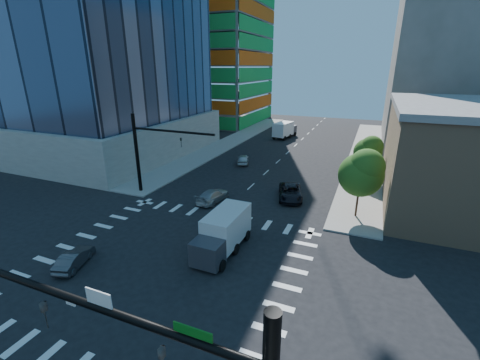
% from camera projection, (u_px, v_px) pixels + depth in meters
% --- Properties ---
extents(ground, '(160.00, 160.00, 0.00)m').
position_uv_depth(ground, '(166.00, 265.00, 23.90)').
color(ground, black).
rests_on(ground, ground).
extents(road_markings, '(20.00, 20.00, 0.01)m').
position_uv_depth(road_markings, '(166.00, 265.00, 23.90)').
color(road_markings, silver).
rests_on(road_markings, ground).
extents(sidewalk_ne, '(5.00, 60.00, 0.15)m').
position_uv_depth(sidewalk_ne, '(366.00, 154.00, 54.21)').
color(sidewalk_ne, gray).
rests_on(sidewalk_ne, ground).
extents(sidewalk_nw, '(5.00, 60.00, 0.15)m').
position_uv_depth(sidewalk_nw, '(231.00, 141.00, 63.22)').
color(sidewalk_nw, gray).
rests_on(sidewalk_nw, ground).
extents(construction_building, '(25.16, 34.50, 70.60)m').
position_uv_depth(construction_building, '(211.00, 21.00, 79.50)').
color(construction_building, slate).
rests_on(construction_building, ground).
extents(bg_building_ne, '(24.00, 30.00, 28.00)m').
position_uv_depth(bg_building_ne, '(466.00, 66.00, 57.39)').
color(bg_building_ne, '#635F59').
rests_on(bg_building_ne, ground).
extents(signal_mast_nw, '(10.20, 0.40, 9.00)m').
position_uv_depth(signal_mast_nw, '(147.00, 147.00, 35.69)').
color(signal_mast_nw, black).
rests_on(signal_mast_nw, sidewalk_nw).
extents(tree_south, '(4.16, 4.16, 6.82)m').
position_uv_depth(tree_south, '(363.00, 172.00, 29.89)').
color(tree_south, '#382316').
rests_on(tree_south, sidewalk_ne).
extents(tree_north, '(3.54, 3.52, 5.78)m').
position_uv_depth(tree_north, '(369.00, 150.00, 40.47)').
color(tree_north, '#382316').
rests_on(tree_north, sidewalk_ne).
extents(car_nb_far, '(3.85, 5.83, 1.49)m').
position_uv_depth(car_nb_far, '(290.00, 192.00, 35.78)').
color(car_nb_far, black).
rests_on(car_nb_far, ground).
extents(car_sb_near, '(2.34, 4.84, 1.36)m').
position_uv_depth(car_sb_near, '(213.00, 196.00, 35.02)').
color(car_sb_near, '#B6B6B6').
rests_on(car_sb_near, ground).
extents(car_sb_mid, '(2.92, 4.47, 1.42)m').
position_uv_depth(car_sb_mid, '(243.00, 159.00, 48.71)').
color(car_sb_mid, silver).
rests_on(car_sb_mid, ground).
extents(car_sb_cross, '(2.33, 3.91, 1.22)m').
position_uv_depth(car_sb_cross, '(74.00, 259.00, 23.63)').
color(car_sb_cross, '#424246').
rests_on(car_sb_cross, ground).
extents(box_truck_near, '(2.62, 6.00, 3.13)m').
position_uv_depth(box_truck_near, '(221.00, 237.00, 25.14)').
color(box_truck_near, black).
rests_on(box_truck_near, ground).
extents(box_truck_far, '(3.75, 6.62, 3.27)m').
position_uv_depth(box_truck_far, '(285.00, 131.00, 66.41)').
color(box_truck_far, black).
rests_on(box_truck_far, ground).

